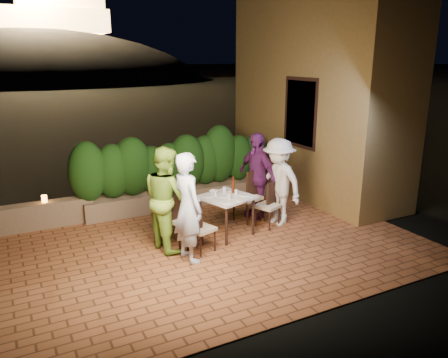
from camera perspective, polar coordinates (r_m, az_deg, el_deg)
ground at (r=7.78m, az=-0.74°, el=-8.72°), size 400.00×400.00×0.00m
terrace_floor at (r=8.22m, az=-2.32°, el=-7.79°), size 7.00×6.00×0.15m
building_wall at (r=10.77m, az=11.95°, el=11.62°), size 1.60×5.00×5.00m
window_pane at (r=9.94m, az=10.07°, el=8.51°), size 0.08×1.00×1.40m
window_frame at (r=9.93m, az=10.02°, el=8.51°), size 0.06×1.15×1.55m
planter at (r=9.75m, az=-5.75°, el=-2.32°), size 4.20×0.55×0.40m
hedge at (r=9.54m, az=-5.87°, el=1.97°), size 4.00×0.70×1.10m
parapet at (r=9.14m, az=-23.56°, el=-4.49°), size 2.20×0.30×0.50m
hill at (r=66.94m, az=-22.94°, el=8.21°), size 52.00×40.00×22.00m
fortress at (r=66.95m, az=-24.33°, el=20.57°), size 26.00×8.00×8.00m
dining_table at (r=8.06m, az=0.33°, el=-4.79°), size 1.05×1.05×0.75m
plate_nw at (r=7.61m, az=0.37°, el=-3.02°), size 0.24×0.24×0.01m
plate_sw at (r=7.94m, az=-2.09°, el=-2.22°), size 0.20×0.20×0.01m
plate_ne at (r=8.02m, az=2.75°, el=-2.05°), size 0.22×0.22×0.01m
plate_se at (r=8.28m, az=0.63°, el=-1.46°), size 0.20×0.20×0.01m
plate_centre at (r=7.94m, az=-0.07°, el=-2.21°), size 0.23×0.23×0.01m
plate_front at (r=7.73m, az=2.29°, el=-2.72°), size 0.21×0.21×0.01m
glass_nw at (r=7.76m, az=0.66°, el=-2.27°), size 0.06×0.06×0.11m
glass_sw at (r=7.96m, az=-1.16°, el=-1.83°), size 0.06×0.06×0.10m
glass_ne at (r=8.01m, az=1.60°, el=-1.73°), size 0.06×0.06×0.10m
glass_se at (r=8.12m, az=0.05°, el=-1.43°), size 0.07×0.07×0.12m
beer_bottle at (r=8.08m, az=1.20°, el=-0.75°), size 0.06×0.06×0.32m
bowl at (r=8.14m, az=-1.33°, el=-1.66°), size 0.24×0.24×0.04m
chair_left_front at (r=7.38m, az=-3.00°, el=-6.36°), size 0.50×0.50×0.85m
chair_left_back at (r=7.69m, az=-5.68°, el=-5.00°), size 0.57×0.57×0.98m
chair_right_front at (r=8.49m, az=5.72°, el=-3.40°), size 0.52×0.52×0.86m
chair_right_back at (r=8.74m, az=3.09°, el=-2.29°), size 0.57×0.57×1.01m
diner_blue at (r=6.93m, az=-4.73°, el=-3.74°), size 0.51×0.70×1.79m
diner_green at (r=7.43m, az=-7.53°, el=-2.51°), size 0.80×0.96×1.79m
diner_white at (r=8.53m, az=7.11°, el=-0.39°), size 0.85×1.21×1.71m
diner_purple at (r=8.86m, az=4.26°, el=0.46°), size 0.59×1.08×1.76m
parapet_lamp at (r=9.05m, az=-22.42°, el=-2.41°), size 0.10×0.10×0.14m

